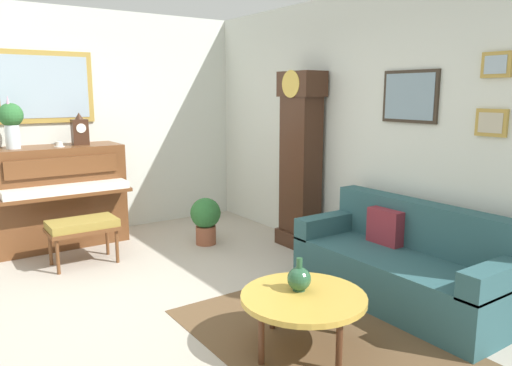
{
  "coord_description": "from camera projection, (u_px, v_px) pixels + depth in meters",
  "views": [
    {
      "loc": [
        3.68,
        -1.43,
        1.79
      ],
      "look_at": [
        -0.3,
        1.34,
        0.88
      ],
      "focal_mm": 34.22,
      "sensor_mm": 36.0,
      "label": 1
    }
  ],
  "objects": [
    {
      "name": "piano",
      "position": [
        59.0,
        196.0,
        5.72
      ],
      "size": [
        0.87,
        1.44,
        1.18
      ],
      "color": "brown",
      "rests_on": "ground_plane"
    },
    {
      "name": "green_jug",
      "position": [
        299.0,
        279.0,
        3.45
      ],
      "size": [
        0.17,
        0.17,
        0.24
      ],
      "color": "#234C33",
      "rests_on": "coffee_table"
    },
    {
      "name": "ground_plane",
      "position": [
        146.0,
        314.0,
        4.11
      ],
      "size": [
        6.4,
        6.0,
        0.1
      ],
      "primitive_type": "cube",
      "color": "#B2A899"
    },
    {
      "name": "potted_plant",
      "position": [
        206.0,
        218.0,
        5.79
      ],
      "size": [
        0.36,
        0.36,
        0.56
      ],
      "color": "#935138",
      "rests_on": "ground_plane"
    },
    {
      "name": "flower_vase",
      "position": [
        11.0,
        120.0,
        5.31
      ],
      "size": [
        0.26,
        0.26,
        0.58
      ],
      "color": "silver",
      "rests_on": "piano"
    },
    {
      "name": "area_rug",
      "position": [
        318.0,
        337.0,
        3.61
      ],
      "size": [
        2.1,
        1.5,
        0.01
      ],
      "primitive_type": "cube",
      "color": "brown",
      "rests_on": "ground_plane"
    },
    {
      "name": "grandfather_clock",
      "position": [
        300.0,
        165.0,
        5.61
      ],
      "size": [
        0.52,
        0.34,
        2.03
      ],
      "color": "#3D2316",
      "rests_on": "ground_plane"
    },
    {
      "name": "piano_bench",
      "position": [
        83.0,
        227.0,
        5.09
      ],
      "size": [
        0.42,
        0.7,
        0.48
      ],
      "color": "brown",
      "rests_on": "ground_plane"
    },
    {
      "name": "coffee_table",
      "position": [
        303.0,
        299.0,
        3.39
      ],
      "size": [
        0.88,
        0.88,
        0.4
      ],
      "color": "gold",
      "rests_on": "ground_plane"
    },
    {
      "name": "wall_back",
      "position": [
        355.0,
        129.0,
        5.19
      ],
      "size": [
        5.3,
        0.13,
        2.8
      ],
      "color": "silver",
      "rests_on": "ground_plane"
    },
    {
      "name": "wall_left",
      "position": [
        59.0,
        124.0,
        5.94
      ],
      "size": [
        0.13,
        4.9,
        2.8
      ],
      "color": "silver",
      "rests_on": "ground_plane"
    },
    {
      "name": "teacup",
      "position": [
        59.0,
        145.0,
        5.55
      ],
      "size": [
        0.12,
        0.12,
        0.06
      ],
      "color": "white",
      "rests_on": "piano"
    },
    {
      "name": "couch",
      "position": [
        404.0,
        266.0,
        4.21
      ],
      "size": [
        1.9,
        0.8,
        0.84
      ],
      "color": "#2D565B",
      "rests_on": "ground_plane"
    },
    {
      "name": "mantel_clock",
      "position": [
        80.0,
        130.0,
        5.74
      ],
      "size": [
        0.13,
        0.18,
        0.38
      ],
      "color": "#3D2316",
      "rests_on": "piano"
    }
  ]
}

